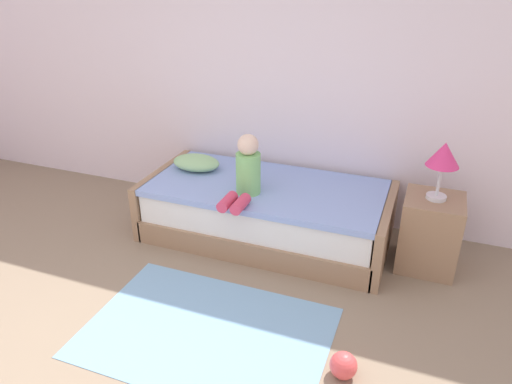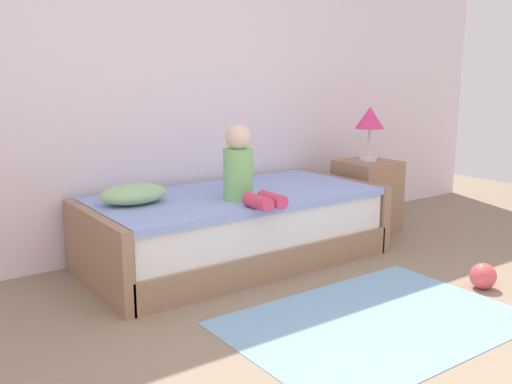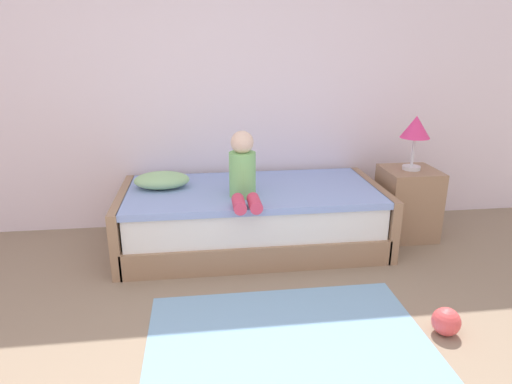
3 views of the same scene
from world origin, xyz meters
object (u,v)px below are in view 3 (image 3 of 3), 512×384
at_px(table_lamp, 416,130).
at_px(child_figure, 243,172).
at_px(bed, 252,218).
at_px(toy_ball, 446,321).
at_px(nightstand, 407,203).
at_px(pillow, 162,180).

bearing_deg(table_lamp, child_figure, -169.80).
relative_size(bed, table_lamp, 4.69).
distance_m(child_figure, toy_ball, 1.66).
height_order(nightstand, toy_ball, nightstand).
bearing_deg(bed, toy_ball, -54.25).
distance_m(child_figure, pillow, 0.72).
bearing_deg(child_figure, pillow, 152.20).
bearing_deg(toy_ball, pillow, 139.39).
distance_m(table_lamp, pillow, 2.10).
height_order(nightstand, table_lamp, table_lamp).
xyz_separation_m(nightstand, table_lamp, (0.00, 0.00, 0.64)).
height_order(pillow, toy_ball, pillow).
bearing_deg(table_lamp, bed, -178.66).
relative_size(table_lamp, child_figure, 0.88).
xyz_separation_m(child_figure, pillow, (-0.62, 0.33, -0.14)).
relative_size(nightstand, table_lamp, 1.33).
bearing_deg(toy_ball, nightstand, 74.50).
xyz_separation_m(table_lamp, pillow, (-2.07, 0.07, -0.37)).
bearing_deg(bed, table_lamp, 1.34).
height_order(bed, child_figure, child_figure).
xyz_separation_m(nightstand, toy_ball, (-0.38, -1.38, -0.22)).
relative_size(bed, toy_ball, 12.88).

